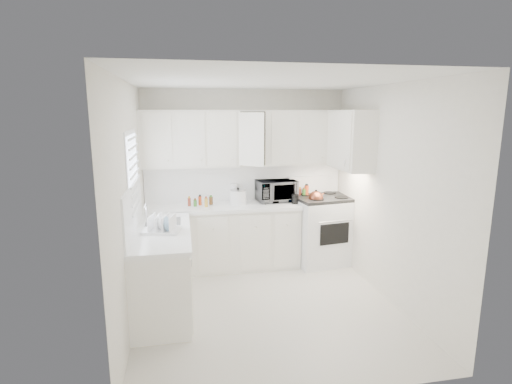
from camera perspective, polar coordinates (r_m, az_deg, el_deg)
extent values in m
plane|color=silver|center=(4.94, 1.56, -16.01)|extent=(3.20, 3.20, 0.00)
plane|color=white|center=(4.39, 1.75, 15.67)|extent=(3.20, 3.20, 0.00)
plane|color=white|center=(6.03, -1.58, 2.13)|extent=(3.00, 0.00, 3.00)
plane|color=white|center=(3.00, 8.20, -7.63)|extent=(3.00, 0.00, 3.00)
plane|color=white|center=(4.43, -17.70, -1.84)|extent=(0.00, 3.20, 3.20)
plane|color=white|center=(5.02, 18.62, -0.37)|extent=(0.00, 3.20, 3.20)
cube|color=white|center=(5.76, -4.91, -2.17)|extent=(2.24, 0.64, 0.05)
cube|color=white|center=(4.69, -13.35, -5.62)|extent=(0.64, 1.62, 0.05)
cube|color=white|center=(6.04, -1.56, 1.41)|extent=(2.98, 0.02, 0.55)
cube|color=white|center=(4.64, -17.23, -2.18)|extent=(0.02, 1.60, 0.55)
imported|color=gray|center=(5.98, 2.92, 0.52)|extent=(0.61, 0.39, 0.39)
cylinder|color=white|center=(5.97, -3.16, -0.08)|extent=(0.12, 0.12, 0.27)
cylinder|color=brown|center=(5.84, -9.55, -1.19)|extent=(0.06, 0.06, 0.13)
cylinder|color=#377B29|center=(5.75, -8.78, -1.36)|extent=(0.06, 0.06, 0.13)
cylinder|color=#D3461C|center=(5.84, -8.08, -1.14)|extent=(0.06, 0.06, 0.13)
cylinder|color=gold|center=(5.76, -7.29, -1.30)|extent=(0.06, 0.06, 0.13)
cylinder|color=brown|center=(5.85, -6.61, -1.08)|extent=(0.06, 0.06, 0.13)
cylinder|color=#D3461C|center=(6.06, 4.06, -0.30)|extent=(0.06, 0.06, 0.19)
cylinder|color=gold|center=(6.02, 4.71, -0.39)|extent=(0.06, 0.06, 0.19)
cylinder|color=brown|center=(6.09, 5.06, -0.26)|extent=(0.06, 0.06, 0.19)
cylinder|color=black|center=(6.05, 5.72, -0.35)|extent=(0.06, 0.06, 0.19)
cylinder|color=brown|center=(6.12, 6.06, -0.22)|extent=(0.06, 0.06, 0.19)
cylinder|color=#377B29|center=(6.08, 6.71, -0.31)|extent=(0.06, 0.06, 0.19)
cylinder|color=#D3461C|center=(6.15, 7.04, -0.18)|extent=(0.06, 0.06, 0.19)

